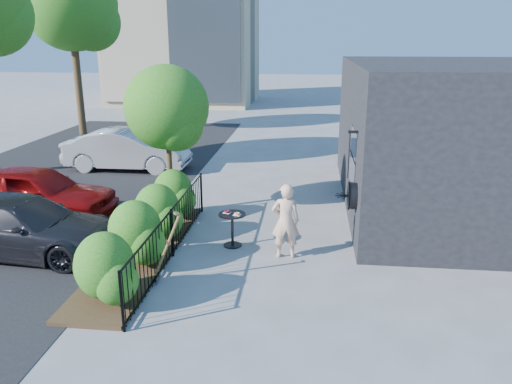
# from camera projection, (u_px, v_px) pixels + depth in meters

# --- Properties ---
(ground) EXTENTS (120.00, 120.00, 0.00)m
(ground) POSITION_uv_depth(u_px,v_px,m) (240.00, 259.00, 10.87)
(ground) COLOR gray
(ground) RESTS_ON ground
(shop_building) EXTENTS (6.22, 9.00, 4.00)m
(shop_building) POSITION_uv_depth(u_px,v_px,m) (456.00, 136.00, 13.98)
(shop_building) COLOR black
(shop_building) RESTS_ON ground
(fence) EXTENTS (0.05, 6.05, 1.10)m
(fence) POSITION_uv_depth(u_px,v_px,m) (172.00, 232.00, 10.86)
(fence) COLOR black
(fence) RESTS_ON ground
(planting_bed) EXTENTS (1.30, 6.00, 0.08)m
(planting_bed) POSITION_uv_depth(u_px,v_px,m) (143.00, 253.00, 11.09)
(planting_bed) COLOR #382616
(planting_bed) RESTS_ON ground
(shrubs) EXTENTS (1.10, 5.60, 1.24)m
(shrubs) POSITION_uv_depth(u_px,v_px,m) (146.00, 224.00, 10.98)
(shrubs) COLOR #1C5D15
(shrubs) RESTS_ON ground
(patio_tree) EXTENTS (2.20, 2.20, 3.94)m
(patio_tree) POSITION_uv_depth(u_px,v_px,m) (169.00, 113.00, 12.91)
(patio_tree) COLOR #3F2B19
(patio_tree) RESTS_ON ground
(street) EXTENTS (9.00, 30.00, 0.01)m
(street) POSITION_uv_depth(u_px,v_px,m) (16.00, 204.00, 14.45)
(street) COLOR black
(street) RESTS_ON ground
(street_tree_far) EXTENTS (4.40, 4.40, 8.28)m
(street_tree_far) POSITION_uv_depth(u_px,v_px,m) (72.00, 10.00, 23.44)
(street_tree_far) COLOR #3F2B19
(street_tree_far) RESTS_ON ground
(cafe_table) EXTENTS (0.63, 0.63, 0.84)m
(cafe_table) POSITION_uv_depth(u_px,v_px,m) (232.00, 224.00, 11.42)
(cafe_table) COLOR black
(cafe_table) RESTS_ON ground
(woman) EXTENTS (0.65, 0.46, 1.67)m
(woman) POSITION_uv_depth(u_px,v_px,m) (286.00, 221.00, 10.75)
(woman) COLOR beige
(woman) RESTS_ON ground
(shovel) EXTENTS (0.59, 0.20, 1.54)m
(shovel) POSITION_uv_depth(u_px,v_px,m) (166.00, 252.00, 9.57)
(shovel) COLOR brown
(shovel) RESTS_ON ground
(car_red) EXTENTS (4.34, 1.91, 1.45)m
(car_red) POSITION_uv_depth(u_px,v_px,m) (35.00, 193.00, 13.10)
(car_red) COLOR maroon
(car_red) RESTS_ON ground
(car_silver) EXTENTS (4.49, 1.60, 1.48)m
(car_silver) POSITION_uv_depth(u_px,v_px,m) (127.00, 150.00, 18.15)
(car_silver) COLOR #A9AAAE
(car_silver) RESTS_ON ground
(car_darkgrey) EXTENTS (4.55, 2.08, 1.29)m
(car_darkgrey) POSITION_uv_depth(u_px,v_px,m) (22.00, 226.00, 10.99)
(car_darkgrey) COLOR black
(car_darkgrey) RESTS_ON ground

